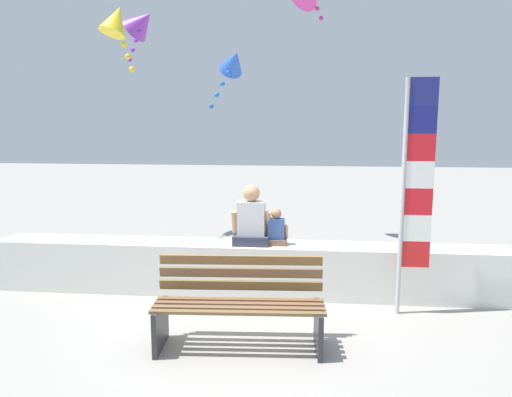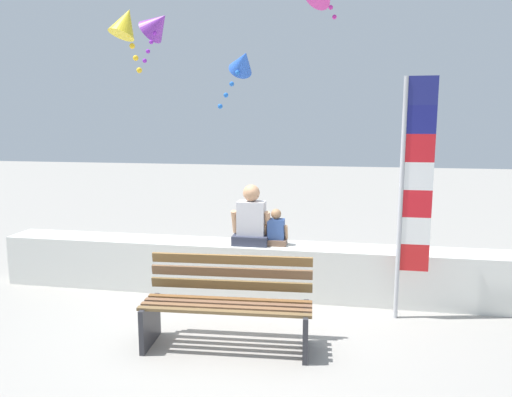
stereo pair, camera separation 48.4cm
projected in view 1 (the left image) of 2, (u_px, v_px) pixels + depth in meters
The scene contains 9 objects.
ground_plane at pixel (238, 325), 5.43m from camera, with size 40.00×40.00×0.00m, color gray.
seawall_ledge at pixel (248, 268), 6.39m from camera, with size 6.75×0.54×0.68m, color silver.
park_bench at pixel (239, 306), 4.87m from camera, with size 1.73×0.71×0.88m.
person_adult at pixel (251, 221), 6.28m from camera, with size 0.51×0.38×0.78m.
person_child at pixel (276, 230), 6.27m from camera, with size 0.31×0.23×0.47m.
flag_banner at pixel (413, 185), 5.50m from camera, with size 0.36×0.05×2.74m.
kite_purple at pixel (142, 23), 9.00m from camera, with size 0.82×0.78×1.11m.
kite_yellow at pixel (116, 21), 6.96m from camera, with size 0.66×0.65×1.02m.
kite_blue at pixel (233, 62), 7.84m from camera, with size 0.69×0.67×1.03m.
Camera 1 is at (0.73, -5.09, 2.25)m, focal length 33.91 mm.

